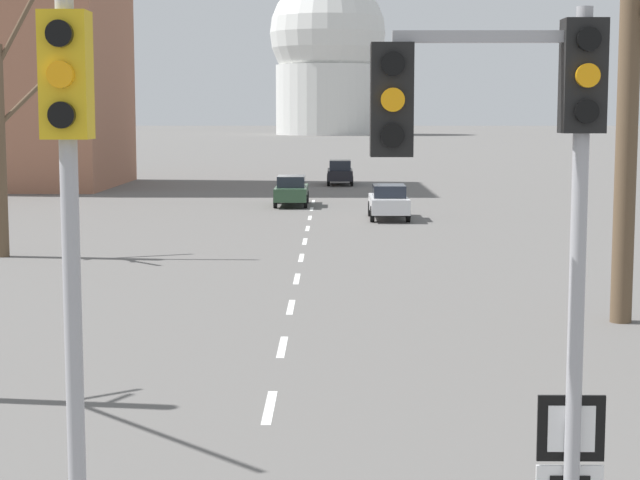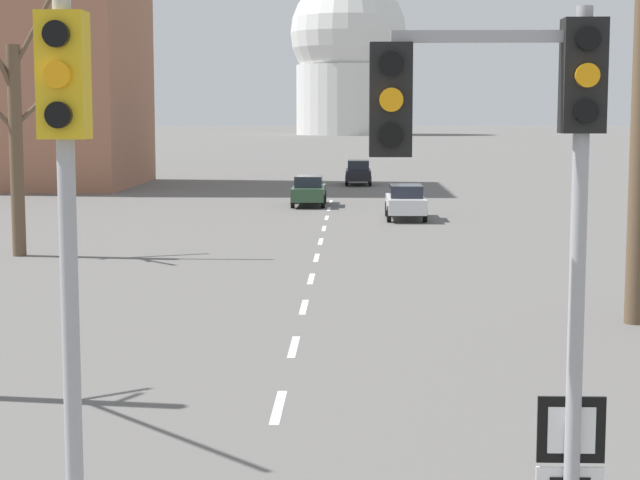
# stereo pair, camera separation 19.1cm
# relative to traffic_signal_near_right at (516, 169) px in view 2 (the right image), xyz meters

# --- Properties ---
(lane_stripe_2) EXTENTS (0.16, 2.00, 0.01)m
(lane_stripe_2) POSITION_rel_traffic_signal_near_right_xyz_m (-2.59, 7.71, -4.27)
(lane_stripe_2) COLOR silver
(lane_stripe_2) RESTS_ON ground_plane
(lane_stripe_3) EXTENTS (0.16, 2.00, 0.01)m
(lane_stripe_3) POSITION_rel_traffic_signal_near_right_xyz_m (-2.59, 12.21, -4.27)
(lane_stripe_3) COLOR silver
(lane_stripe_3) RESTS_ON ground_plane
(lane_stripe_4) EXTENTS (0.16, 2.00, 0.01)m
(lane_stripe_4) POSITION_rel_traffic_signal_near_right_xyz_m (-2.59, 16.71, -4.27)
(lane_stripe_4) COLOR silver
(lane_stripe_4) RESTS_ON ground_plane
(lane_stripe_5) EXTENTS (0.16, 2.00, 0.01)m
(lane_stripe_5) POSITION_rel_traffic_signal_near_right_xyz_m (-2.59, 21.21, -4.27)
(lane_stripe_5) COLOR silver
(lane_stripe_5) RESTS_ON ground_plane
(lane_stripe_6) EXTENTS (0.16, 2.00, 0.01)m
(lane_stripe_6) POSITION_rel_traffic_signal_near_right_xyz_m (-2.59, 25.71, -4.27)
(lane_stripe_6) COLOR silver
(lane_stripe_6) RESTS_ON ground_plane
(lane_stripe_7) EXTENTS (0.16, 2.00, 0.01)m
(lane_stripe_7) POSITION_rel_traffic_signal_near_right_xyz_m (-2.59, 30.21, -4.27)
(lane_stripe_7) COLOR silver
(lane_stripe_7) RESTS_ON ground_plane
(lane_stripe_8) EXTENTS (0.16, 2.00, 0.01)m
(lane_stripe_8) POSITION_rel_traffic_signal_near_right_xyz_m (-2.59, 34.71, -4.27)
(lane_stripe_8) COLOR silver
(lane_stripe_8) RESTS_ON ground_plane
(lane_stripe_9) EXTENTS (0.16, 2.00, 0.01)m
(lane_stripe_9) POSITION_rel_traffic_signal_near_right_xyz_m (-2.59, 39.21, -4.27)
(lane_stripe_9) COLOR silver
(lane_stripe_9) RESTS_ON ground_plane
(lane_stripe_10) EXTENTS (0.16, 2.00, 0.01)m
(lane_stripe_10) POSITION_rel_traffic_signal_near_right_xyz_m (-2.59, 43.71, -4.27)
(lane_stripe_10) COLOR silver
(lane_stripe_10) RESTS_ON ground_plane
(lane_stripe_11) EXTENTS (0.16, 2.00, 0.01)m
(lane_stripe_11) POSITION_rel_traffic_signal_near_right_xyz_m (-2.59, 48.21, -4.27)
(lane_stripe_11) COLOR silver
(lane_stripe_11) RESTS_ON ground_plane
(traffic_signal_near_right) EXTENTS (1.98, 0.34, 5.64)m
(traffic_signal_near_right) POSITION_rel_traffic_signal_near_right_xyz_m (0.00, 0.00, 0.00)
(traffic_signal_near_right) COLOR #9E9EA3
(traffic_signal_near_right) RESTS_ON ground_plane
(traffic_signal_centre_tall) EXTENTS (0.36, 0.34, 5.61)m
(traffic_signal_centre_tall) POSITION_rel_traffic_signal_near_right_xyz_m (-3.59, -1.04, -0.39)
(traffic_signal_centre_tall) COLOR #9E9EA3
(traffic_signal_centre_tall) RESTS_ON ground_plane
(route_sign_post) EXTENTS (0.60, 0.08, 2.31)m
(route_sign_post) POSITION_rel_traffic_signal_near_right_xyz_m (0.54, 0.09, -2.70)
(route_sign_post) COLOR #9E9EA3
(route_sign_post) RESTS_ON ground_plane
(sedan_near_left) EXTENTS (1.71, 4.25, 1.64)m
(sedan_near_left) POSITION_rel_traffic_signal_near_right_xyz_m (-1.06, 61.71, -3.44)
(sedan_near_left) COLOR black
(sedan_near_left) RESTS_ON ground_plane
(sedan_near_right) EXTENTS (1.74, 4.33, 1.56)m
(sedan_near_right) POSITION_rel_traffic_signal_near_right_xyz_m (0.96, 38.66, -3.46)
(sedan_near_right) COLOR silver
(sedan_near_right) RESTS_ON ground_plane
(sedan_mid_centre) EXTENTS (1.70, 4.55, 1.56)m
(sedan_mid_centre) POSITION_rel_traffic_signal_near_right_xyz_m (-3.67, 45.57, -3.47)
(sedan_mid_centre) COLOR #2D4C33
(sedan_mid_centre) RESTS_ON ground_plane
(bare_tree_left_far) EXTENTS (3.53, 2.69, 9.19)m
(bare_tree_left_far) POSITION_rel_traffic_signal_near_right_xyz_m (-12.56, 25.89, -0.13)
(bare_tree_left_far) COLOR brown
(bare_tree_left_far) RESTS_ON ground_plane
(capitol_dome) EXTENTS (25.26, 25.26, 35.68)m
(capitol_dome) POSITION_rel_traffic_signal_near_right_xyz_m (-2.59, 227.73, 13.11)
(capitol_dome) COLOR silver
(capitol_dome) RESTS_ON ground_plane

